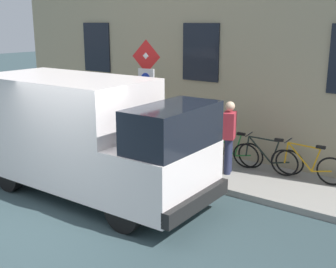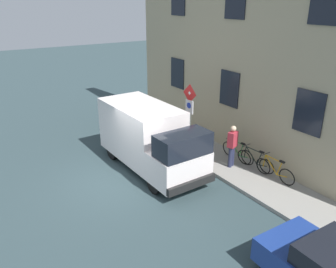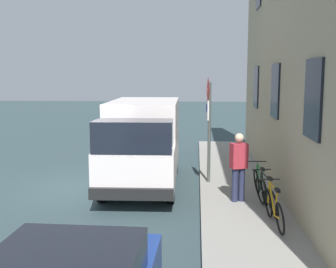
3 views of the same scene
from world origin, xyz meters
name	(u,v)px [view 3 (image 3 of 3)]	position (x,y,z in m)	size (l,w,h in m)	color
ground_plane	(93,187)	(0.00, 0.00, 0.00)	(80.00, 80.00, 0.00)	#2F4145
sidewalk_slab	(236,188)	(4.17, 0.00, 0.07)	(2.07, 16.07, 0.14)	gray
building_facade	(291,32)	(5.55, 0.00, 4.44)	(0.75, 14.07, 8.88)	tan
sign_post_stacked	(208,115)	(3.35, 0.34, 2.14)	(0.17, 0.56, 2.96)	#474C47
delivery_van	(143,141)	(1.43, 0.41, 1.33)	(2.12, 5.37, 2.50)	white
bicycle_orange	(274,208)	(4.65, -3.21, 0.51)	(0.46, 1.71, 0.89)	black
bicycle_black	(266,195)	(4.65, -2.25, 0.51)	(0.48, 1.72, 0.89)	black
bicycle_green	(260,185)	(4.65, -1.28, 0.51)	(0.46, 1.71, 0.89)	black
pedestrian	(239,165)	(4.07, -1.53, 1.07)	(0.46, 0.38, 1.72)	#262B47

